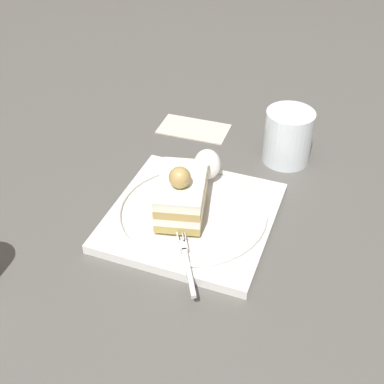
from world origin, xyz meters
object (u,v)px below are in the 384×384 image
at_px(whipped_cream_dollop, 207,164).
at_px(drink_glass_far, 287,139).
at_px(dessert_plate, 192,215).
at_px(folded_napkin, 194,128).
at_px(fork, 186,258).
at_px(cake_slice, 181,194).

xyz_separation_m(whipped_cream_dollop, drink_glass_far, (0.08, 0.12, -0.01)).
bearing_deg(whipped_cream_dollop, dessert_plate, -79.69).
height_order(drink_glass_far, folded_napkin, drink_glass_far).
bearing_deg(fork, cake_slice, 121.05).
height_order(dessert_plate, fork, fork).
bearing_deg(drink_glass_far, dessert_plate, -108.31).
bearing_deg(whipped_cream_dollop, folded_napkin, 123.56).
bearing_deg(folded_napkin, cake_slice, -67.04).
xyz_separation_m(cake_slice, fork, (0.05, -0.08, -0.03)).
bearing_deg(drink_glass_far, cake_slice, -110.52).
bearing_deg(dessert_plate, drink_glass_far, 71.69).
xyz_separation_m(whipped_cream_dollop, folded_napkin, (-0.09, 0.14, -0.04)).
distance_m(fork, folded_napkin, 0.33).
distance_m(dessert_plate, cake_slice, 0.04).
distance_m(dessert_plate, fork, 0.09).
bearing_deg(cake_slice, drink_glass_far, 69.48).
bearing_deg(whipped_cream_dollop, cake_slice, -88.59).
relative_size(dessert_plate, whipped_cream_dollop, 5.22).
xyz_separation_m(fork, folded_napkin, (-0.14, 0.30, -0.02)).
bearing_deg(fork, whipped_cream_dollop, 106.95).
bearing_deg(cake_slice, whipped_cream_dollop, 91.41).
relative_size(dessert_plate, cake_slice, 2.10).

